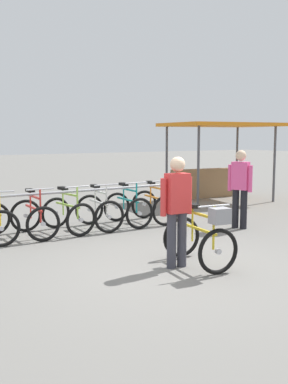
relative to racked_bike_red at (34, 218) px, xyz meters
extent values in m
plane|color=slate|center=(1.03, -3.13, -0.37)|extent=(80.00, 80.00, 0.00)
cylinder|color=#99999E|center=(3.43, -0.11, 0.06)|extent=(0.06, 0.06, 0.85)
cylinder|color=#99999E|center=(1.16, -0.15, 0.48)|extent=(4.55, 0.15, 0.05)
torus|color=black|center=(-0.75, -0.52, -0.04)|extent=(0.66, 0.14, 0.66)
cylinder|color=#B7B7BC|center=(-0.75, -0.52, -0.04)|extent=(0.09, 0.07, 0.08)
cylinder|color=yellow|center=(-0.74, -0.40, 0.28)|extent=(0.03, 0.03, 0.63)
torus|color=black|center=(-0.01, 0.51, -0.04)|extent=(0.66, 0.08, 0.66)
cylinder|color=#B7B7BC|center=(-0.01, 0.51, -0.04)|extent=(0.08, 0.06, 0.08)
torus|color=black|center=(0.01, -0.51, -0.04)|extent=(0.66, 0.08, 0.66)
cylinder|color=#B7B7BC|center=(0.01, -0.51, -0.04)|extent=(0.08, 0.06, 0.08)
cube|color=red|center=(0.00, 0.00, 0.19)|extent=(0.05, 0.92, 0.04)
cube|color=red|center=(0.00, -0.05, 0.41)|extent=(0.04, 0.61, 0.04)
cylinder|color=red|center=(0.00, 0.18, 0.24)|extent=(0.03, 0.03, 0.55)
cube|color=black|center=(0.00, 0.18, 0.51)|extent=(0.12, 0.24, 0.06)
cylinder|color=red|center=(0.00, -0.39, 0.28)|extent=(0.03, 0.03, 0.63)
cylinder|color=#B7B7BC|center=(0.00, -0.39, 0.59)|extent=(0.52, 0.03, 0.03)
torus|color=black|center=(0.64, 0.52, -0.04)|extent=(0.67, 0.18, 0.66)
cylinder|color=#B7B7BC|center=(0.64, 0.52, -0.04)|extent=(0.09, 0.07, 0.08)
torus|color=black|center=(0.76, -0.49, -0.04)|extent=(0.67, 0.18, 0.66)
cylinder|color=#B7B7BC|center=(0.76, -0.49, -0.04)|extent=(0.09, 0.07, 0.08)
cube|color=#9ED14C|center=(0.70, 0.02, 0.19)|extent=(0.15, 0.92, 0.04)
cube|color=#9ED14C|center=(0.71, -0.03, 0.41)|extent=(0.11, 0.61, 0.04)
cylinder|color=#9ED14C|center=(0.68, 0.20, 0.24)|extent=(0.03, 0.03, 0.55)
cube|color=black|center=(0.68, 0.20, 0.51)|extent=(0.15, 0.25, 0.06)
cylinder|color=#9ED14C|center=(0.75, -0.37, 0.28)|extent=(0.03, 0.03, 0.63)
cylinder|color=#B7B7BC|center=(0.75, -0.37, 0.59)|extent=(0.52, 0.09, 0.03)
torus|color=black|center=(1.42, 0.54, -0.04)|extent=(0.66, 0.09, 0.66)
cylinder|color=#B7B7BC|center=(1.42, 0.54, -0.04)|extent=(0.08, 0.06, 0.08)
torus|color=black|center=(1.38, -0.48, -0.04)|extent=(0.66, 0.09, 0.66)
cylinder|color=#B7B7BC|center=(1.38, -0.48, -0.04)|extent=(0.08, 0.06, 0.08)
cube|color=silver|center=(1.40, 0.03, 0.19)|extent=(0.07, 0.92, 0.04)
cube|color=silver|center=(1.40, -0.02, 0.41)|extent=(0.06, 0.61, 0.04)
cylinder|color=silver|center=(1.41, 0.21, 0.24)|extent=(0.03, 0.03, 0.55)
cube|color=black|center=(1.41, 0.21, 0.51)|extent=(0.13, 0.24, 0.06)
cylinder|color=silver|center=(1.39, -0.36, 0.28)|extent=(0.03, 0.03, 0.63)
cylinder|color=#B7B7BC|center=(1.39, -0.36, 0.59)|extent=(0.52, 0.05, 0.03)
torus|color=black|center=(2.10, 0.56, -0.04)|extent=(0.66, 0.07, 0.66)
cylinder|color=#B7B7BC|center=(2.10, 0.56, -0.04)|extent=(0.08, 0.06, 0.08)
torus|color=black|center=(2.10, -0.46, -0.04)|extent=(0.66, 0.07, 0.66)
cylinder|color=#B7B7BC|center=(2.10, -0.46, -0.04)|extent=(0.08, 0.06, 0.08)
cube|color=teal|center=(2.10, 0.05, 0.19)|extent=(0.04, 0.92, 0.04)
cube|color=teal|center=(2.10, 0.00, 0.41)|extent=(0.04, 0.61, 0.04)
cylinder|color=teal|center=(2.10, 0.23, 0.24)|extent=(0.03, 0.03, 0.55)
cube|color=black|center=(2.10, 0.23, 0.51)|extent=(0.12, 0.24, 0.06)
cylinder|color=teal|center=(2.10, -0.34, 0.28)|extent=(0.03, 0.03, 0.63)
cylinder|color=#B7B7BC|center=(2.10, -0.34, 0.59)|extent=(0.52, 0.03, 0.03)
torus|color=black|center=(2.84, 0.57, -0.04)|extent=(0.66, 0.12, 0.66)
cylinder|color=#B7B7BC|center=(2.84, 0.57, -0.04)|extent=(0.08, 0.07, 0.08)
torus|color=black|center=(2.76, -0.45, -0.04)|extent=(0.66, 0.12, 0.66)
cylinder|color=#B7B7BC|center=(2.76, -0.45, -0.04)|extent=(0.08, 0.07, 0.08)
cube|color=orange|center=(2.80, 0.06, 0.19)|extent=(0.11, 0.92, 0.04)
cube|color=orange|center=(2.80, 0.01, 0.41)|extent=(0.08, 0.61, 0.04)
cylinder|color=orange|center=(2.81, 0.24, 0.24)|extent=(0.03, 0.03, 0.55)
cube|color=black|center=(2.81, 0.24, 0.51)|extent=(0.14, 0.25, 0.06)
cylinder|color=orange|center=(2.77, -0.33, 0.28)|extent=(0.03, 0.03, 0.63)
cylinder|color=#B7B7BC|center=(2.77, -0.33, 0.59)|extent=(0.52, 0.07, 0.03)
torus|color=black|center=(1.54, -2.70, -0.04)|extent=(0.66, 0.13, 0.66)
cylinder|color=#B7B7BC|center=(1.54, -2.70, -0.04)|extent=(0.09, 0.07, 0.08)
torus|color=black|center=(1.43, -3.71, -0.04)|extent=(0.66, 0.13, 0.66)
cylinder|color=#B7B7BC|center=(1.43, -3.71, -0.04)|extent=(0.09, 0.07, 0.08)
cube|color=yellow|center=(1.49, -3.21, 0.19)|extent=(0.13, 0.92, 0.04)
cube|color=yellow|center=(1.48, -3.26, 0.41)|extent=(0.10, 0.61, 0.04)
cylinder|color=yellow|center=(1.51, -3.02, 0.24)|extent=(0.03, 0.03, 0.55)
cube|color=black|center=(1.51, -3.02, 0.51)|extent=(0.14, 0.25, 0.06)
cylinder|color=yellow|center=(1.45, -3.59, 0.28)|extent=(0.03, 0.03, 0.63)
cylinder|color=#B7B7BC|center=(1.45, -3.59, 0.59)|extent=(0.52, 0.08, 0.03)
cube|color=gray|center=(1.43, -3.73, 0.47)|extent=(0.28, 0.23, 0.22)
cylinder|color=#383842|center=(1.05, -3.12, 0.04)|extent=(0.14, 0.14, 0.82)
cylinder|color=#383842|center=(1.23, -3.13, 0.04)|extent=(0.14, 0.14, 0.82)
cube|color=red|center=(1.14, -3.12, 0.74)|extent=(0.35, 0.22, 0.58)
cylinder|color=red|center=(0.92, -3.09, 0.69)|extent=(0.09, 0.09, 0.55)
cylinder|color=red|center=(1.36, -3.11, 0.69)|extent=(0.09, 0.09, 0.55)
sphere|color=beige|center=(1.14, -3.12, 1.16)|extent=(0.22, 0.22, 0.22)
cylinder|color=black|center=(3.96, -1.57, 0.04)|extent=(0.14, 0.14, 0.82)
cylinder|color=black|center=(3.89, -1.41, 0.04)|extent=(0.14, 0.14, 0.82)
cube|color=#E54C8C|center=(3.93, -1.49, 0.74)|extent=(0.33, 0.39, 0.58)
cylinder|color=#E54C8C|center=(4.00, -1.70, 0.69)|extent=(0.09, 0.09, 0.55)
cylinder|color=#E54C8C|center=(3.81, -1.30, 0.69)|extent=(0.09, 0.09, 0.55)
sphere|color=beige|center=(3.93, -1.49, 1.16)|extent=(0.22, 0.22, 0.22)
cube|color=#B23333|center=(4.07, -1.42, 0.76)|extent=(0.24, 0.29, 0.40)
cylinder|color=#4C4C51|center=(5.09, 2.94, 0.73)|extent=(0.07, 0.07, 2.20)
cylinder|color=#4C4C51|center=(7.68, 2.66, 0.73)|extent=(0.07, 0.07, 2.20)
cylinder|color=#4C4C51|center=(4.90, 1.15, 0.73)|extent=(0.07, 0.07, 2.20)
cylinder|color=#4C4C51|center=(7.48, 0.87, 0.73)|extent=(0.07, 0.07, 2.20)
cube|color=orange|center=(6.29, 1.90, 1.88)|extent=(3.33, 2.62, 0.10)
cube|color=olive|center=(6.37, 2.65, 0.08)|extent=(2.36, 0.55, 0.90)
camera|label=1|loc=(-2.72, -8.50, 1.59)|focal=42.78mm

